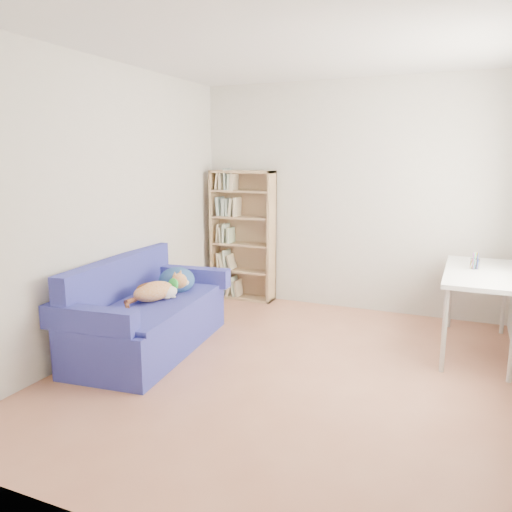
{
  "coord_description": "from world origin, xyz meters",
  "views": [
    {
      "loc": [
        1.29,
        -3.66,
        1.74
      ],
      "look_at": [
        -0.49,
        0.49,
        0.85
      ],
      "focal_mm": 35.0,
      "sensor_mm": 36.0,
      "label": 1
    }
  ],
  "objects": [
    {
      "name": "bookshelf",
      "position": [
        -1.25,
        1.86,
        0.74
      ],
      "size": [
        0.8,
        0.25,
        1.59
      ],
      "color": "tan",
      "rests_on": "ground"
    },
    {
      "name": "room_shell",
      "position": [
        0.1,
        0.03,
        1.64
      ],
      "size": [
        3.54,
        4.04,
        2.62
      ],
      "color": "silver",
      "rests_on": "ground"
    },
    {
      "name": "sofa",
      "position": [
        -1.37,
        -0.01,
        0.32
      ],
      "size": [
        0.99,
        1.78,
        0.84
      ],
      "rotation": [
        0.0,
        0.0,
        0.11
      ],
      "color": "navy",
      "rests_on": "ground"
    },
    {
      "name": "pen_cup",
      "position": [
        1.37,
        1.19,
        0.81
      ],
      "size": [
        0.08,
        0.08,
        0.15
      ],
      "color": "white",
      "rests_on": "desk"
    },
    {
      "name": "desk",
      "position": [
        1.43,
        1.11,
        0.68
      ],
      "size": [
        0.6,
        1.31,
        0.75
      ],
      "color": "white",
      "rests_on": "ground"
    },
    {
      "name": "ground",
      "position": [
        0.0,
        0.0,
        0.0
      ],
      "size": [
        4.0,
        4.0,
        0.0
      ],
      "primitive_type": "plane",
      "color": "#AE6B4E",
      "rests_on": "ground"
    }
  ]
}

